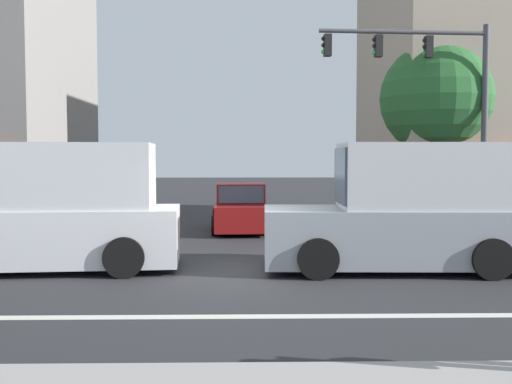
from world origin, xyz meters
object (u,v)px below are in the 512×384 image
Objects in this scene: street_tree at (437,99)px; box_truck_crossing_center at (404,213)px; traffic_light_mast at (441,92)px; utility_pole_far_right at (463,111)px; sedan_waiting_far at (240,209)px; box_truck_crossing_rightbound at (57,213)px.

street_tree is 7.05m from box_truck_crossing_center.
utility_pole_far_right is at bearing 61.17° from traffic_light_mast.
utility_pole_far_right is (1.55, 1.93, -0.21)m from street_tree.
sedan_waiting_far is 0.73× the size of box_truck_crossing_rightbound.
box_truck_crossing_rightbound is (-9.60, -4.02, -3.05)m from traffic_light_mast.
utility_pole_far_right is at bearing 51.26° from street_tree.
box_truck_crossing_rightbound is at bearing -150.52° from street_tree.
box_truck_crossing_rightbound is at bearing -146.71° from utility_pole_far_right.
street_tree is 0.77× the size of utility_pole_far_right.
box_truck_crossing_center is at bearing -116.77° from traffic_light_mast.
street_tree is at bearing -128.74° from utility_pole_far_right.
box_truck_crossing_center is at bearing -63.35° from sedan_waiting_far.
street_tree is 2.49m from utility_pole_far_right.
traffic_light_mast is 10.84m from box_truck_crossing_rightbound.
street_tree is 0.97× the size of traffic_light_mast.
street_tree is 11.90m from box_truck_crossing_rightbound.
street_tree is 1.70m from traffic_light_mast.
utility_pole_far_right reaches higher than street_tree.
utility_pole_far_right is 8.39m from sedan_waiting_far.
street_tree reaches higher than box_truck_crossing_rightbound.
utility_pole_far_right is 1.38× the size of box_truck_crossing_center.
street_tree is 1.05× the size of box_truck_crossing_rightbound.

